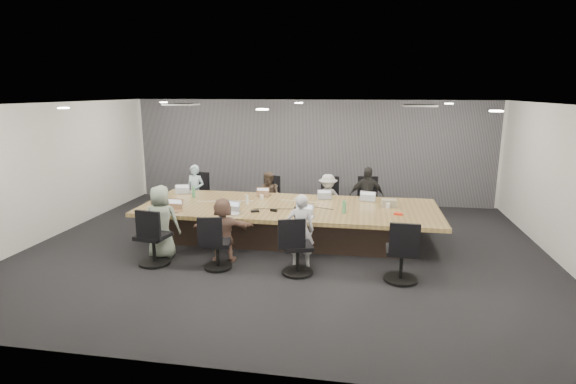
% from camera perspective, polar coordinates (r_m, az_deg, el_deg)
% --- Properties ---
extents(floor, '(10.00, 8.00, 0.00)m').
position_cam_1_polar(floor, '(8.92, -0.44, -7.16)').
color(floor, black).
rests_on(floor, ground).
extents(ceiling, '(10.00, 8.00, 0.00)m').
position_cam_1_polar(ceiling, '(8.39, -0.47, 11.13)').
color(ceiling, white).
rests_on(ceiling, wall_back).
extents(wall_back, '(10.00, 0.00, 2.80)m').
position_cam_1_polar(wall_back, '(12.45, 2.83, 5.18)').
color(wall_back, silver).
rests_on(wall_back, ground).
extents(wall_front, '(10.00, 0.00, 2.80)m').
position_cam_1_polar(wall_front, '(4.79, -9.05, -7.36)').
color(wall_front, silver).
rests_on(wall_front, ground).
extents(wall_left, '(0.00, 8.00, 2.80)m').
position_cam_1_polar(wall_left, '(10.63, -28.06, 2.38)').
color(wall_left, silver).
rests_on(wall_left, ground).
extents(wall_right, '(0.00, 8.00, 2.80)m').
position_cam_1_polar(wall_right, '(9.12, 32.22, 0.42)').
color(wall_right, silver).
rests_on(wall_right, ground).
extents(curtain, '(9.80, 0.04, 2.80)m').
position_cam_1_polar(curtain, '(12.37, 2.78, 5.13)').
color(curtain, slate).
rests_on(curtain, ground).
extents(conference_table, '(6.00, 2.20, 0.74)m').
position_cam_1_polar(conference_table, '(9.26, 0.11, -3.78)').
color(conference_table, '#36281F').
rests_on(conference_table, ground).
extents(chair_0, '(0.69, 0.69, 0.84)m').
position_cam_1_polar(chair_0, '(11.50, -11.00, -0.64)').
color(chair_0, black).
rests_on(chair_0, ground).
extents(chair_1, '(0.66, 0.66, 0.79)m').
position_cam_1_polar(chair_1, '(11.00, -1.94, -1.16)').
color(chair_1, black).
rests_on(chair_1, ground).
extents(chair_2, '(0.56, 0.56, 0.82)m').
position_cam_1_polar(chair_2, '(10.81, 5.20, -1.37)').
color(chair_2, black).
rests_on(chair_2, ground).
extents(chair_3, '(0.64, 0.64, 0.88)m').
position_cam_1_polar(chair_3, '(10.77, 9.89, -1.41)').
color(chair_3, black).
rests_on(chair_3, ground).
extents(chair_4, '(0.68, 0.68, 0.88)m').
position_cam_1_polar(chair_4, '(8.35, -16.73, -5.94)').
color(chair_4, black).
rests_on(chair_4, ground).
extents(chair_5, '(0.61, 0.61, 0.77)m').
position_cam_1_polar(chair_5, '(7.93, -8.96, -6.97)').
color(chair_5, black).
rests_on(chair_5, ground).
extents(chair_6, '(0.70, 0.70, 0.83)m').
position_cam_1_polar(chair_6, '(7.60, 1.22, -7.45)').
color(chair_6, black).
rests_on(chair_6, ground).
extents(chair_7, '(0.60, 0.60, 0.87)m').
position_cam_1_polar(chair_7, '(7.54, 14.25, -7.83)').
color(chair_7, black).
rests_on(chair_7, ground).
extents(person_0, '(0.51, 0.38, 1.29)m').
position_cam_1_polar(person_0, '(11.14, -11.68, 0.08)').
color(person_0, '#ACCCDB').
rests_on(person_0, ground).
extents(laptop_0, '(0.36, 0.28, 0.02)m').
position_cam_1_polar(laptop_0, '(10.62, -12.78, -0.02)').
color(laptop_0, '#B2B2B7').
rests_on(laptop_0, conference_table).
extents(person_1, '(0.65, 0.55, 1.18)m').
position_cam_1_polar(person_1, '(10.62, -2.33, -0.58)').
color(person_1, '#4A3B30').
rests_on(person_1, ground).
extents(laptop_1, '(0.29, 0.20, 0.02)m').
position_cam_1_polar(laptop_1, '(10.06, -3.00, -0.41)').
color(laptop_1, '#8C6647').
rests_on(laptop_1, conference_table).
extents(person_2, '(0.80, 0.52, 1.17)m').
position_cam_1_polar(person_2, '(10.43, 5.06, -0.91)').
color(person_2, '#A8A8A8').
rests_on(person_2, ground).
extents(laptop_2, '(0.32, 0.24, 0.02)m').
position_cam_1_polar(laptop_2, '(9.86, 4.81, -0.72)').
color(laptop_2, '#B2B2B7').
rests_on(laptop_2, conference_table).
extents(person_3, '(0.85, 0.46, 1.37)m').
position_cam_1_polar(person_3, '(10.37, 9.94, -0.56)').
color(person_3, black).
rests_on(person_3, ground).
extents(laptop_3, '(0.36, 0.27, 0.02)m').
position_cam_1_polar(laptop_3, '(9.82, 9.95, -0.91)').
color(laptop_3, '#B2B2B7').
rests_on(laptop_3, conference_table).
extents(person_4, '(0.72, 0.52, 1.37)m').
position_cam_1_polar(person_4, '(8.58, -15.80, -3.67)').
color(person_4, gray).
rests_on(person_4, ground).
extents(laptop_4, '(0.33, 0.25, 0.02)m').
position_cam_1_polar(laptop_4, '(9.04, -14.34, -2.31)').
color(laptop_4, '#8C6647').
rests_on(laptop_4, conference_table).
extents(person_5, '(1.15, 0.59, 1.19)m').
position_cam_1_polar(person_5, '(8.17, -8.23, -4.78)').
color(person_5, brown).
rests_on(person_5, ground).
extents(laptop_5, '(0.36, 0.29, 0.02)m').
position_cam_1_polar(laptop_5, '(8.63, -7.15, -2.72)').
color(laptop_5, '#B2B2B7').
rests_on(laptop_5, conference_table).
extents(person_6, '(0.52, 0.39, 1.31)m').
position_cam_1_polar(person_6, '(7.85, 1.62, -4.92)').
color(person_6, '#B7B8BF').
rests_on(person_6, ground).
extents(laptop_6, '(0.38, 0.29, 0.02)m').
position_cam_1_polar(laptop_6, '(8.34, 2.16, -3.18)').
color(laptop_6, '#B2B2B7').
rests_on(laptop_6, conference_table).
extents(bottle_green_left, '(0.08, 0.08, 0.24)m').
position_cam_1_polar(bottle_green_left, '(10.07, -11.89, -0.01)').
color(bottle_green_left, '#479C61').
rests_on(bottle_green_left, conference_table).
extents(bottle_green_right, '(0.08, 0.08, 0.24)m').
position_cam_1_polar(bottle_green_right, '(8.65, 7.14, -1.91)').
color(bottle_green_right, '#479C61').
rests_on(bottle_green_right, conference_table).
extents(bottle_clear, '(0.07, 0.07, 0.19)m').
position_cam_1_polar(bottle_clear, '(9.32, -5.21, -0.95)').
color(bottle_clear, silver).
rests_on(bottle_clear, conference_table).
extents(cup_white_far, '(0.10, 0.10, 0.10)m').
position_cam_1_polar(cup_white_far, '(9.72, -3.37, -0.64)').
color(cup_white_far, white).
rests_on(cup_white_far, conference_table).
extents(cup_white_near, '(0.11, 0.11, 0.11)m').
position_cam_1_polar(cup_white_near, '(9.20, 12.57, -1.68)').
color(cup_white_near, white).
rests_on(cup_white_near, conference_table).
extents(mug_brown, '(0.12, 0.12, 0.12)m').
position_cam_1_polar(mug_brown, '(9.55, -16.24, -1.32)').
color(mug_brown, brown).
rests_on(mug_brown, conference_table).
extents(mic_left, '(0.19, 0.16, 0.03)m').
position_cam_1_polar(mic_left, '(8.73, -4.23, -2.42)').
color(mic_left, black).
rests_on(mic_left, conference_table).
extents(mic_right, '(0.15, 0.11, 0.03)m').
position_cam_1_polar(mic_right, '(8.98, 1.26, -1.99)').
color(mic_right, black).
rests_on(mic_right, conference_table).
extents(stapler, '(0.15, 0.08, 0.05)m').
position_cam_1_polar(stapler, '(8.72, -1.83, -2.34)').
color(stapler, black).
rests_on(stapler, conference_table).
extents(canvas_bag, '(0.29, 0.19, 0.15)m').
position_cam_1_polar(canvas_bag, '(9.30, 12.70, -1.39)').
color(canvas_bag, gray).
rests_on(canvas_bag, conference_table).
extents(snack_packet, '(0.17, 0.13, 0.04)m').
position_cam_1_polar(snack_packet, '(8.76, 13.84, -2.71)').
color(snack_packet, red).
rests_on(snack_packet, conference_table).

